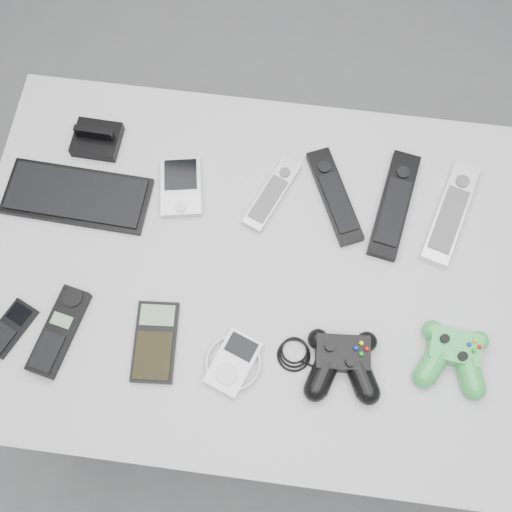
# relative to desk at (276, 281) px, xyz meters

# --- Properties ---
(floor) EXTENTS (3.50, 3.50, 0.00)m
(floor) POSITION_rel_desk_xyz_m (-0.08, -0.09, -0.74)
(floor) COLOR slate
(floor) RESTS_ON ground
(desk) EXTENTS (1.21, 0.78, 0.81)m
(desk) POSITION_rel_desk_xyz_m (0.00, 0.00, 0.00)
(desk) COLOR #A6A6A8
(desk) RESTS_ON floor
(pda_keyboard) EXTENTS (0.30, 0.14, 0.02)m
(pda_keyboard) POSITION_rel_desk_xyz_m (-0.42, 0.10, 0.08)
(pda_keyboard) COLOR black
(pda_keyboard) RESTS_ON desk
(dock_bracket) EXTENTS (0.10, 0.09, 0.05)m
(dock_bracket) POSITION_rel_desk_xyz_m (-0.41, 0.24, 0.10)
(dock_bracket) COLOR black
(dock_bracket) RESTS_ON desk
(pda) EXTENTS (0.10, 0.14, 0.02)m
(pda) POSITION_rel_desk_xyz_m (-0.22, 0.15, 0.08)
(pda) COLOR #AEAEB6
(pda) RESTS_ON desk
(remote_silver_a) EXTENTS (0.11, 0.18, 0.02)m
(remote_silver_a) POSITION_rel_desk_xyz_m (-0.03, 0.16, 0.08)
(remote_silver_a) COLOR #AEAEB6
(remote_silver_a) RESTS_ON desk
(remote_black_a) EXTENTS (0.13, 0.21, 0.02)m
(remote_black_a) POSITION_rel_desk_xyz_m (0.10, 0.17, 0.08)
(remote_black_a) COLOR black
(remote_black_a) RESTS_ON desk
(remote_black_b) EXTENTS (0.10, 0.24, 0.02)m
(remote_black_b) POSITION_rel_desk_xyz_m (0.22, 0.17, 0.08)
(remote_black_b) COLOR black
(remote_black_b) RESTS_ON desk
(remote_silver_b) EXTENTS (0.12, 0.24, 0.02)m
(remote_silver_b) POSITION_rel_desk_xyz_m (0.33, 0.16, 0.08)
(remote_silver_b) COLOR silver
(remote_silver_b) RESTS_ON desk
(mobile_phone) EXTENTS (0.09, 0.12, 0.02)m
(mobile_phone) POSITION_rel_desk_xyz_m (-0.48, -0.18, 0.08)
(mobile_phone) COLOR black
(mobile_phone) RESTS_ON desk
(cordless_handset) EXTENTS (0.09, 0.18, 0.03)m
(cordless_handset) POSITION_rel_desk_xyz_m (-0.39, -0.18, 0.08)
(cordless_handset) COLOR black
(cordless_handset) RESTS_ON desk
(calculator) EXTENTS (0.09, 0.16, 0.02)m
(calculator) POSITION_rel_desk_xyz_m (-0.21, -0.17, 0.08)
(calculator) COLOR black
(calculator) RESTS_ON desk
(mp3_player) EXTENTS (0.14, 0.14, 0.02)m
(mp3_player) POSITION_rel_desk_xyz_m (-0.06, -0.19, 0.08)
(mp3_player) COLOR silver
(mp3_player) RESTS_ON desk
(controller_black) EXTENTS (0.24, 0.16, 0.05)m
(controller_black) POSITION_rel_desk_xyz_m (0.14, -0.17, 0.09)
(controller_black) COLOR black
(controller_black) RESTS_ON desk
(controller_green) EXTENTS (0.14, 0.15, 0.04)m
(controller_green) POSITION_rel_desk_xyz_m (0.34, -0.13, 0.09)
(controller_green) COLOR #248535
(controller_green) RESTS_ON desk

